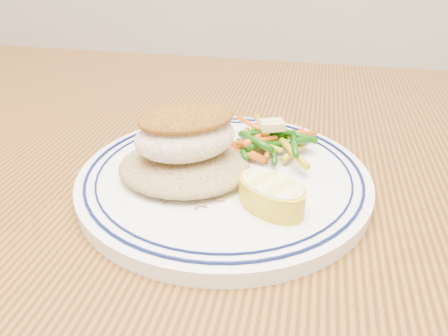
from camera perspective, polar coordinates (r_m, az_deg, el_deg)
dining_table at (r=0.52m, az=1.17°, el=-10.39°), size 1.50×0.90×0.75m
plate at (r=0.44m, az=0.00°, el=-1.19°), size 0.29×0.29×0.02m
rice_pilaf at (r=0.43m, az=-5.24°, el=0.56°), size 0.13×0.11×0.02m
fish_fillet at (r=0.42m, az=-5.02°, el=4.65°), size 0.12×0.11×0.05m
vegetable_pile at (r=0.47m, az=5.94°, el=3.55°), size 0.10×0.10×0.03m
butter_pat at (r=0.47m, az=6.29°, el=5.61°), size 0.03×0.03×0.01m
lemon_wedge at (r=0.38m, az=6.20°, el=-3.30°), size 0.09×0.09×0.03m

